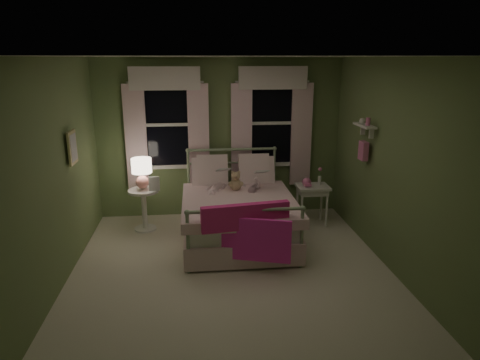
{
  "coord_description": "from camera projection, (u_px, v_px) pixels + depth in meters",
  "views": [
    {
      "loc": [
        -0.41,
        -4.87,
        2.59
      ],
      "look_at": [
        0.18,
        0.64,
        1.0
      ],
      "focal_mm": 32.0,
      "sensor_mm": 36.0,
      "label": 1
    }
  ],
  "objects": [
    {
      "name": "book_left",
      "position": [
        217.0,
        173.0,
        6.24
      ],
      "size": [
        0.21,
        0.14,
        0.26
      ],
      "primitive_type": "imported",
      "rotation": [
        1.22,
        0.0,
        0.15
      ],
      "color": "beige",
      "rests_on": "child_left"
    },
    {
      "name": "pink_throw",
      "position": [
        246.0,
        226.0,
        5.22
      ],
      "size": [
        1.1,
        0.38,
        0.71
      ],
      "color": "#E12C82",
      "rests_on": "bed"
    },
    {
      "name": "window_left",
      "position": [
        167.0,
        121.0,
        6.82
      ],
      "size": [
        1.34,
        0.13,
        1.96
      ],
      "color": "black",
      "rests_on": "room_shell"
    },
    {
      "name": "book_right",
      "position": [
        255.0,
        175.0,
        6.31
      ],
      "size": [
        0.2,
        0.12,
        0.26
      ],
      "primitive_type": "imported",
      "rotation": [
        1.22,
        0.0,
        0.04
      ],
      "color": "beige",
      "rests_on": "child_right"
    },
    {
      "name": "teddy_bear",
      "position": [
        236.0,
        182.0,
        6.4
      ],
      "size": [
        0.23,
        0.19,
        0.31
      ],
      "color": "tan",
      "rests_on": "bed"
    },
    {
      "name": "bed",
      "position": [
        237.0,
        214.0,
        6.26
      ],
      "size": [
        1.58,
        2.04,
        1.18
      ],
      "color": "white",
      "rests_on": "ground"
    },
    {
      "name": "window_right",
      "position": [
        272.0,
        119.0,
        6.99
      ],
      "size": [
        1.34,
        0.13,
        1.96
      ],
      "color": "black",
      "rests_on": "room_shell"
    },
    {
      "name": "room_shell",
      "position": [
        231.0,
        171.0,
        5.05
      ],
      "size": [
        4.2,
        4.2,
        4.2
      ],
      "color": "white",
      "rests_on": "ground"
    },
    {
      "name": "table_lamp",
      "position": [
        142.0,
        170.0,
        6.43
      ],
      "size": [
        0.3,
        0.3,
        0.47
      ],
      "color": "pink",
      "rests_on": "nightstand_left"
    },
    {
      "name": "bud_vase",
      "position": [
        320.0,
        176.0,
        6.74
      ],
      "size": [
        0.06,
        0.06,
        0.28
      ],
      "color": "white",
      "rests_on": "nightstand_right"
    },
    {
      "name": "child_right",
      "position": [
        253.0,
        172.0,
        6.55
      ],
      "size": [
        0.37,
        0.32,
        0.66
      ],
      "primitive_type": "imported",
      "rotation": [
        0.0,
        0.0,
        2.9
      ],
      "color": "#F7D1DD",
      "rests_on": "bed"
    },
    {
      "name": "book_nightstand",
      "position": [
        149.0,
        191.0,
        6.45
      ],
      "size": [
        0.18,
        0.23,
        0.02
      ],
      "primitive_type": "imported",
      "rotation": [
        0.0,
        0.0,
        -0.07
      ],
      "color": "beige",
      "rests_on": "nightstand_left"
    },
    {
      "name": "nightstand_right",
      "position": [
        312.0,
        192.0,
        6.75
      ],
      "size": [
        0.5,
        0.4,
        0.64
      ],
      "color": "white",
      "rests_on": "ground"
    },
    {
      "name": "nightstand_left",
      "position": [
        144.0,
        204.0,
        6.58
      ],
      "size": [
        0.46,
        0.46,
        0.65
      ],
      "color": "white",
      "rests_on": "ground"
    },
    {
      "name": "child_left",
      "position": [
        216.0,
        169.0,
        6.48
      ],
      "size": [
        0.33,
        0.26,
        0.78
      ],
      "primitive_type": "imported",
      "rotation": [
        0.0,
        0.0,
        2.84
      ],
      "color": "#F7D1DD",
      "rests_on": "bed"
    },
    {
      "name": "pink_toy",
      "position": [
        307.0,
        182.0,
        6.69
      ],
      "size": [
        0.14,
        0.19,
        0.14
      ],
      "color": "pink",
      "rests_on": "nightstand_right"
    },
    {
      "name": "wall_shelf",
      "position": [
        364.0,
        138.0,
        5.86
      ],
      "size": [
        0.15,
        0.5,
        0.6
      ],
      "color": "white",
      "rests_on": "room_shell"
    },
    {
      "name": "framed_picture",
      "position": [
        73.0,
        148.0,
        5.37
      ],
      "size": [
        0.03,
        0.32,
        0.42
      ],
      "color": "beige",
      "rests_on": "room_shell"
    }
  ]
}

